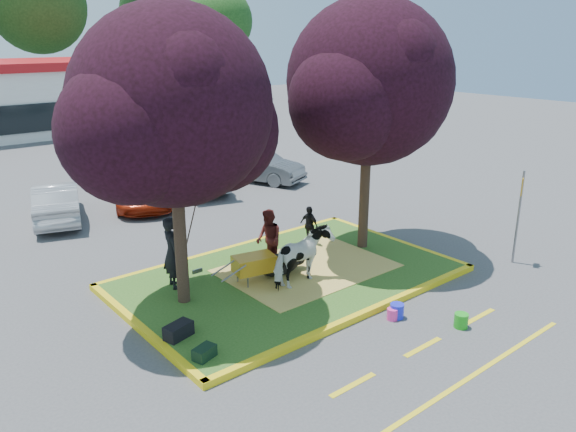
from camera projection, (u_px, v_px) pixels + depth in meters
ground at (289, 280)px, 14.31m from camera, size 90.00×90.00×0.00m
median_island at (289, 277)px, 14.29m from camera, size 8.00×5.00×0.15m
curb_near at (364, 314)px, 12.39m from camera, size 8.30×0.16×0.15m
curb_far at (232, 249)px, 16.18m from camera, size 8.30×0.16×0.15m
curb_left at (140, 328)px, 11.82m from camera, size 0.16×5.30×0.15m
curb_right at (394, 241)px, 16.75m from camera, size 0.16×5.30×0.15m
straw_bedding at (307, 268)px, 14.62m from camera, size 4.20×3.00×0.01m
tree_purple_left at (174, 116)px, 11.56m from camera, size 5.06×4.20×6.51m
tree_purple_right at (370, 90)px, 14.80m from camera, size 5.30×4.40×6.82m
fire_lane_stripe_a at (353, 385)px, 10.02m from camera, size 1.10×0.12×0.01m
fire_lane_stripe_b at (423, 347)px, 11.23m from camera, size 1.10×0.12×0.01m
fire_lane_stripe_c at (479, 317)px, 12.44m from camera, size 1.10×0.12×0.01m
fire_lane_long at (476, 374)px, 10.35m from camera, size 6.00×0.10×0.01m
retail_building at (31, 96)px, 35.35m from camera, size 20.40×8.40×4.40m
cow at (303, 257)px, 13.50m from camera, size 1.77×1.04×1.40m
calf at (279, 264)px, 14.20m from camera, size 1.24×0.73×0.53m
handler at (172, 252)px, 13.32m from camera, size 0.51×0.70×1.76m
visitor_a at (269, 239)px, 14.45m from camera, size 0.77×0.89×1.56m
visitor_b at (309, 225)px, 16.17m from camera, size 0.33×0.69×1.14m
wheelbarrow at (254, 264)px, 13.72m from camera, size 1.80×0.79×0.68m
gear_bag_dark at (178, 331)px, 11.26m from camera, size 0.65×0.46×0.30m
gear_bag_green at (204, 353)px, 10.55m from camera, size 0.50×0.39×0.23m
sign_post at (520, 207)px, 14.91m from camera, size 0.34×0.18×2.57m
bucket_green at (461, 321)px, 11.95m from camera, size 0.36×0.36×0.32m
bucket_pink at (392, 314)px, 12.28m from camera, size 0.30×0.30×0.26m
bucket_blue at (397, 311)px, 12.35m from camera, size 0.37×0.37×0.33m
car_silver at (57, 202)px, 18.66m from camera, size 2.54×4.19×1.30m
car_red at (144, 188)px, 20.49m from camera, size 3.57×4.83×1.22m
car_white at (194, 170)px, 22.66m from camera, size 3.34×5.42×1.47m
car_grey at (258, 166)px, 23.69m from camera, size 2.81×4.21×1.31m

